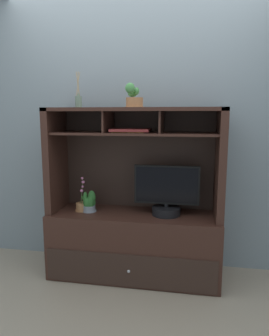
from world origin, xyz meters
name	(u,v)px	position (x,y,z in m)	size (l,w,h in m)	color
floor_plane	(134,274)	(0.00, 0.00, -0.01)	(6.00, 6.00, 0.02)	tan
back_wall	(140,119)	(0.00, 0.29, 1.40)	(6.00, 0.02, 2.80)	gray
media_console	(135,226)	(0.00, 0.01, 0.45)	(1.50, 0.55, 1.49)	#3D221B
tv_monitor	(166,195)	(0.28, -0.01, 0.75)	(0.56, 0.24, 0.43)	black
potted_orchid	(82,206)	(-0.48, -0.02, 0.62)	(0.13, 0.13, 0.31)	#AC7648
potted_fern	(89,203)	(-0.41, -0.03, 0.65)	(0.13, 0.13, 0.19)	gray
magazine_stack_left	(131,130)	(-0.03, -0.02, 1.31)	(0.33, 0.28, 0.03)	gold
diffuser_bottle	(79,101)	(-0.49, -0.01, 1.55)	(0.06, 0.06, 0.30)	slate
potted_succulent	(134,100)	(0.00, -0.01, 1.56)	(0.16, 0.16, 0.20)	#B27649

